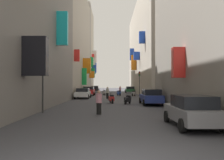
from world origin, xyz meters
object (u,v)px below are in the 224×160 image
object	(u,v)px
parked_car_white	(82,93)
traffic_light_near_corner	(41,72)
scooter_red	(110,99)
scooter_green	(106,91)
scooter_white	(103,92)
pedestrian_near_left	(106,93)
parked_car_black	(94,89)
parked_car_red	(88,91)
scooter_black	(127,99)
parked_car_blue	(150,97)
parked_car_grey	(191,110)
parked_car_green	(129,89)
pedestrian_near_right	(119,90)
scooter_blue	(118,93)
traffic_light_far_corner	(138,79)
pedestrian_crossing	(98,103)
scooter_silver	(132,93)

from	to	relation	value
parked_car_white	traffic_light_near_corner	distance (m)	16.36
scooter_red	scooter_green	xyz separation A→B (m)	(-0.93, 25.95, -0.00)
scooter_white	pedestrian_near_left	size ratio (longest dim) A/B	1.19
scooter_green	parked_car_black	bearing A→B (deg)	115.63
parked_car_red	scooter_black	xyz separation A→B (m)	(5.51, -17.03, -0.33)
parked_car_blue	traffic_light_near_corner	bearing A→B (deg)	-142.82
parked_car_grey	scooter_black	distance (m)	12.62
parked_car_green	pedestrian_near_right	size ratio (longest dim) A/B	2.61
parked_car_blue	scooter_blue	bearing A→B (deg)	99.06
parked_car_blue	parked_car_white	bearing A→B (deg)	128.36
parked_car_red	pedestrian_near_left	world-z (taller)	pedestrian_near_left
parked_car_white	parked_car_green	distance (m)	20.27
scooter_white	traffic_light_far_corner	size ratio (longest dim) A/B	0.47
pedestrian_crossing	scooter_green	bearing A→B (deg)	90.22
scooter_blue	traffic_light_far_corner	world-z (taller)	traffic_light_far_corner
parked_car_black	scooter_green	size ratio (longest dim) A/B	2.23
scooter_red	traffic_light_far_corner	distance (m)	15.01
scooter_white	parked_car_black	bearing A→B (deg)	99.89
scooter_black	scooter_white	distance (m)	18.07
parked_car_grey	traffic_light_far_corner	distance (m)	27.85
parked_car_white	traffic_light_near_corner	world-z (taller)	traffic_light_near_corner
scooter_black	scooter_white	world-z (taller)	same
parked_car_green	scooter_silver	size ratio (longest dim) A/B	2.37
scooter_red	pedestrian_near_right	bearing A→B (deg)	85.26
scooter_black	pedestrian_near_right	xyz separation A→B (m)	(-0.07, 19.81, 0.30)
scooter_black	pedestrian_near_left	xyz separation A→B (m)	(-2.16, 8.17, 0.31)
pedestrian_near_left	scooter_silver	bearing A→B (deg)	58.26
parked_car_grey	scooter_white	xyz separation A→B (m)	(-5.09, 30.26, -0.31)
pedestrian_near_right	traffic_light_near_corner	xyz separation A→B (m)	(-6.25, -27.01, 2.08)
parked_car_blue	parked_car_grey	bearing A→B (deg)	-90.03
parked_car_red	pedestrian_near_right	world-z (taller)	pedestrian_near_right
scooter_silver	pedestrian_crossing	world-z (taller)	pedestrian_crossing
scooter_blue	pedestrian_near_right	world-z (taller)	pedestrian_near_right
parked_car_grey	scooter_blue	distance (m)	28.21
pedestrian_near_left	parked_car_green	bearing A→B (deg)	77.14
traffic_light_far_corner	scooter_green	bearing A→B (deg)	114.85
parked_car_white	parked_car_blue	distance (m)	12.45
parked_car_blue	scooter_red	world-z (taller)	parked_car_blue
parked_car_red	scooter_silver	size ratio (longest dim) A/B	2.52
parked_car_black	scooter_white	bearing A→B (deg)	-80.11
scooter_black	scooter_green	size ratio (longest dim) A/B	0.98
parked_car_white	traffic_light_far_corner	distance (m)	10.76
parked_car_black	pedestrian_near_left	bearing A→B (deg)	-82.16
parked_car_grey	traffic_light_far_corner	bearing A→B (deg)	88.44
parked_car_white	traffic_light_far_corner	world-z (taller)	traffic_light_far_corner
scooter_blue	scooter_white	bearing A→B (deg)	138.68
scooter_white	traffic_light_near_corner	size ratio (longest dim) A/B	0.45
parked_car_black	pedestrian_near_left	xyz separation A→B (m)	(3.51, -25.52, 0.01)
scooter_black	traffic_light_near_corner	world-z (taller)	traffic_light_near_corner
pedestrian_near_left	pedestrian_near_right	xyz separation A→B (m)	(2.09, 11.64, -0.01)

